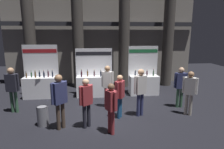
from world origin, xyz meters
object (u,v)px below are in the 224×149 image
visitor_6 (86,99)px  trash_bin (43,116)px  visitor_7 (120,93)px  visitor_1 (111,105)px  visitor_4 (141,88)px  visitor_8 (107,83)px  visitor_9 (12,86)px  exhibitor_booth_1 (94,84)px  exhibitor_booth_2 (144,83)px  visitor_0 (180,84)px  exhibitor_booth_0 (41,85)px  visitor_5 (190,89)px  visitor_2 (59,97)px

visitor_6 → trash_bin: bearing=-48.4°
visitor_7 → visitor_1: bearing=-170.7°
visitor_4 → visitor_8: (-1.16, 0.98, -0.02)m
visitor_4 → visitor_7: size_ratio=1.11×
visitor_9 → exhibitor_booth_1: bearing=40.0°
exhibitor_booth_2 → trash_bin: 5.29m
visitor_4 → visitor_9: 4.94m
visitor_6 → visitor_7: visitor_6 is taller
exhibitor_booth_2 → visitor_6: exhibitor_booth_2 is taller
exhibitor_booth_1 → visitor_0: 4.06m
visitor_4 → visitor_7: (-0.79, -0.11, -0.12)m
visitor_7 → exhibitor_booth_1: bearing=48.6°
visitor_8 → visitor_9: visitor_9 is taller
exhibitor_booth_0 → exhibitor_booth_1: bearing=-0.5°
trash_bin → visitor_8: visitor_8 is taller
exhibitor_booth_2 → visitor_5: bearing=-69.0°
visitor_4 → visitor_5: visitor_4 is taller
visitor_0 → visitor_7: bearing=20.6°
visitor_0 → visitor_5: size_ratio=1.01×
visitor_4 → visitor_0: bearing=0.6°
exhibitor_booth_2 → visitor_9: 6.01m
trash_bin → exhibitor_booth_0: bearing=105.6°
exhibitor_booth_2 → visitor_9: (-5.70, -1.84, 0.50)m
visitor_2 → visitor_6: (0.84, 0.02, -0.13)m
exhibitor_booth_2 → visitor_7: exhibitor_booth_2 is taller
exhibitor_booth_2 → visitor_8: (-1.98, -1.65, 0.46)m
visitor_0 → visitor_7: (-2.66, -0.80, -0.06)m
trash_bin → visitor_6: visitor_6 is taller
exhibitor_booth_2 → visitor_7: 3.19m
exhibitor_booth_2 → visitor_7: bearing=-120.6°
visitor_0 → visitor_6: 4.10m
visitor_1 → visitor_6: (-0.77, 0.48, 0.03)m
exhibitor_booth_0 → exhibitor_booth_2: size_ratio=1.04×
visitor_6 → exhibitor_booth_2: bearing=-167.5°
visitor_6 → exhibitor_booth_0: bearing=-92.7°
visitor_2 → exhibitor_booth_1: bearing=-152.1°
visitor_5 → visitor_7: 2.66m
visitor_0 → exhibitor_booth_1: bearing=-23.7°
visitor_1 → visitor_6: bearing=-151.1°
visitor_5 → visitor_0: bearing=-57.0°
exhibitor_booth_1 → visitor_7: size_ratio=1.45×
visitor_9 → exhibitor_booth_0: bearing=83.3°
exhibitor_booth_2 → visitor_4: exhibitor_booth_2 is taller
visitor_6 → exhibitor_booth_1: bearing=-132.4°
visitor_0 → visitor_9: bearing=3.2°
trash_bin → visitor_7: size_ratio=0.42×
exhibitor_booth_0 → visitor_6: (2.34, -3.33, 0.35)m
visitor_2 → exhibitor_booth_0: bearing=-109.6°
visitor_1 → visitor_9: size_ratio=0.90×
exhibitor_booth_1 → visitor_8: size_ratio=1.32×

